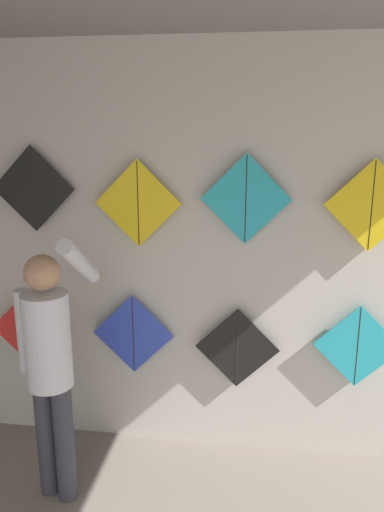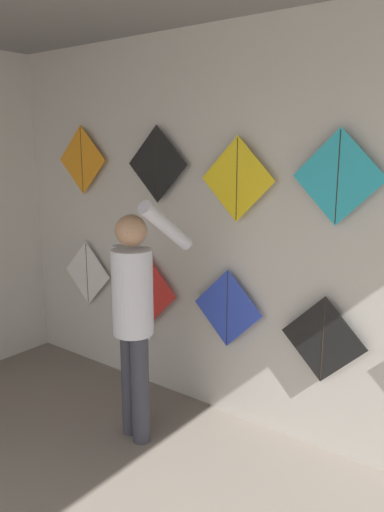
# 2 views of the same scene
# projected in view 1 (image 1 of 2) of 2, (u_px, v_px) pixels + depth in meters

# --- Properties ---
(back_panel) EXTENTS (5.34, 0.06, 2.80)m
(back_panel) POSITION_uv_depth(u_px,v_px,m) (138.00, 255.00, 3.43)
(back_panel) COLOR beige
(back_panel) RESTS_ON ground
(shopkeeper) EXTENTS (0.41, 0.54, 1.67)m
(shopkeeper) POSITION_uv_depth(u_px,v_px,m) (50.00, 357.00, 2.94)
(shopkeeper) COLOR #383842
(shopkeeper) RESTS_ON ground
(kite_1) EXTENTS (0.58, 0.04, 0.71)m
(kite_1) POSITION_uv_depth(u_px,v_px,m) (30.00, 332.00, 3.60)
(kite_1) COLOR red
(kite_2) EXTENTS (0.58, 0.01, 0.58)m
(kite_2) POSITION_uv_depth(u_px,v_px,m) (133.00, 334.00, 3.49)
(kite_2) COLOR blue
(kite_3) EXTENTS (0.58, 0.01, 0.58)m
(kite_3) POSITION_uv_depth(u_px,v_px,m) (237.00, 348.00, 3.40)
(kite_3) COLOR black
(kite_4) EXTENTS (0.58, 0.01, 0.58)m
(kite_4) POSITION_uv_depth(u_px,v_px,m) (358.00, 346.00, 3.28)
(kite_4) COLOR #28B2C6
(kite_6) EXTENTS (0.58, 0.01, 0.58)m
(kite_6) POSITION_uv_depth(u_px,v_px,m) (33.00, 189.00, 3.32)
(kite_6) COLOR black
(kite_7) EXTENTS (0.58, 0.01, 0.58)m
(kite_7) POSITION_uv_depth(u_px,v_px,m) (138.00, 203.00, 3.24)
(kite_7) COLOR yellow
(kite_8) EXTENTS (0.58, 0.01, 0.58)m
(kite_8) POSITION_uv_depth(u_px,v_px,m) (246.00, 199.00, 3.14)
(kite_8) COLOR #28B2C6
(kite_9) EXTENTS (0.58, 0.01, 0.58)m
(kite_9) POSITION_uv_depth(u_px,v_px,m) (372.00, 206.00, 3.04)
(kite_9) COLOR yellow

